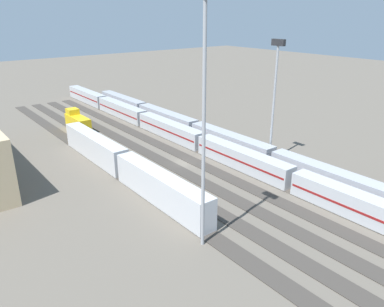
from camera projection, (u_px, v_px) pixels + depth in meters
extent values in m
plane|color=#60594F|center=(182.00, 163.00, 74.65)|extent=(400.00, 400.00, 0.00)
cube|color=#4C443D|center=(227.00, 150.00, 81.85)|extent=(140.00, 2.80, 0.12)
cube|color=#4C443D|center=(210.00, 155.00, 78.96)|extent=(140.00, 2.80, 0.12)
cube|color=#3D3833|center=(192.00, 160.00, 76.07)|extent=(140.00, 2.80, 0.12)
cube|color=#3D3833|center=(172.00, 166.00, 73.18)|extent=(140.00, 2.80, 0.12)
cube|color=#3D3833|center=(150.00, 172.00, 70.29)|extent=(140.00, 2.80, 0.12)
cube|color=#3D3833|center=(127.00, 179.00, 67.40)|extent=(140.00, 2.80, 0.12)
cube|color=#B7BABF|center=(362.00, 208.00, 53.64)|extent=(23.00, 3.00, 3.80)
cube|color=maroon|center=(362.00, 208.00, 53.67)|extent=(22.40, 3.06, 0.36)
cube|color=#B7BABF|center=(242.00, 159.00, 71.41)|extent=(23.00, 3.00, 3.80)
cube|color=maroon|center=(242.00, 158.00, 71.36)|extent=(22.40, 3.06, 0.36)
cube|color=#B7BABF|center=(170.00, 130.00, 89.18)|extent=(23.00, 3.00, 3.80)
cube|color=maroon|center=(170.00, 129.00, 89.11)|extent=(22.40, 3.06, 0.36)
cube|color=#B7BABF|center=(122.00, 110.00, 106.94)|extent=(23.00, 3.00, 3.80)
cube|color=maroon|center=(122.00, 110.00, 106.96)|extent=(22.40, 3.06, 0.36)
cube|color=#B7BABF|center=(87.00, 96.00, 124.71)|extent=(23.00, 3.00, 3.80)
cube|color=maroon|center=(87.00, 96.00, 124.65)|extent=(22.40, 3.06, 0.36)
cube|color=#A8AAB2|center=(329.00, 179.00, 62.84)|extent=(23.00, 3.00, 3.80)
cube|color=#A8AAB2|center=(230.00, 142.00, 80.61)|extent=(23.00, 3.00, 3.80)
cube|color=#A8AAB2|center=(167.00, 119.00, 98.37)|extent=(23.00, 3.00, 3.80)
cube|color=#A8AAB2|center=(123.00, 102.00, 116.14)|extent=(23.00, 3.00, 3.80)
cube|color=gold|center=(78.00, 123.00, 94.75)|extent=(10.00, 3.00, 3.60)
cube|color=gold|center=(72.00, 111.00, 96.06)|extent=(3.00, 2.70, 1.40)
cube|color=silver|center=(161.00, 188.00, 58.20)|extent=(23.00, 3.00, 5.00)
cube|color=silver|center=(95.00, 147.00, 75.97)|extent=(23.00, 3.00, 5.00)
cylinder|color=#9EA0A5|center=(273.00, 107.00, 71.85)|extent=(0.44, 0.44, 22.67)
cube|color=#262628|center=(278.00, 42.00, 67.59)|extent=(2.80, 0.70, 1.20)
cylinder|color=#9EA0A5|center=(204.00, 136.00, 43.40)|extent=(0.44, 0.44, 29.79)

